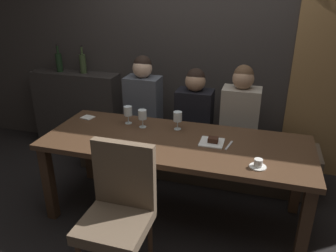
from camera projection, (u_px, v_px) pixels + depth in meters
name	position (u px, v px, depth m)	size (l,w,h in m)	color
ground	(175.00, 213.00, 3.02)	(9.00, 9.00, 0.00)	black
back_wall_tiled	(207.00, 28.00, 3.51)	(6.00, 0.12, 3.00)	#383330
back_counter	(78.00, 110.00, 4.16)	(1.10, 0.28, 0.95)	#2F2B29
dining_table	(175.00, 150.00, 2.77)	(2.20, 0.84, 0.74)	#412B1C
banquette_bench	(192.00, 156.00, 3.55)	(2.50, 0.44, 0.45)	#40352A
chair_near_side	(119.00, 206.00, 2.22)	(0.44, 0.44, 0.98)	#4C3321
diner_redhead	(143.00, 97.00, 3.46)	(0.36, 0.24, 0.82)	#4C515B
diner_bearded	(194.00, 107.00, 3.31)	(0.36, 0.24, 0.74)	black
diner_far_end	(241.00, 108.00, 3.18)	(0.36, 0.24, 0.80)	#9E9384
wine_bottle_dark_red	(59.00, 62.00, 3.96)	(0.08, 0.08, 0.33)	black
wine_bottle_pale_label	(83.00, 63.00, 3.90)	(0.08, 0.08, 0.33)	#384728
wine_glass_far_left	(142.00, 115.00, 2.94)	(0.08, 0.08, 0.16)	silver
wine_glass_far_right	(178.00, 117.00, 2.90)	(0.08, 0.08, 0.16)	silver
wine_glass_center_back	(128.00, 111.00, 3.02)	(0.08, 0.08, 0.16)	silver
espresso_cup	(258.00, 164.00, 2.32)	(0.12, 0.12, 0.06)	white
dessert_plate	(212.00, 141.00, 2.68)	(0.19, 0.19, 0.05)	white
fork_on_table	(229.00, 145.00, 2.64)	(0.02, 0.17, 0.01)	silver
folded_napkin	(88.00, 117.00, 3.19)	(0.11, 0.10, 0.01)	silver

